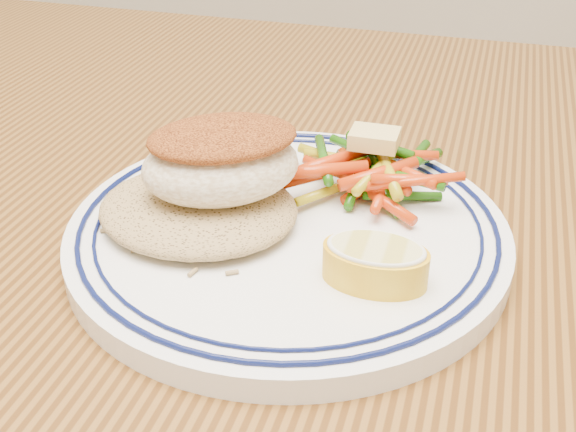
# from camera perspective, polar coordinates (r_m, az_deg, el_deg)

# --- Properties ---
(dining_table) EXTENTS (1.50, 0.90, 0.75)m
(dining_table) POSITION_cam_1_polar(r_m,az_deg,el_deg) (0.49, -3.91, -12.01)
(dining_table) COLOR #4F2D0F
(dining_table) RESTS_ON ground
(plate) EXTENTS (0.26, 0.26, 0.02)m
(plate) POSITION_cam_1_polar(r_m,az_deg,el_deg) (0.43, 0.00, -1.21)
(plate) COLOR white
(plate) RESTS_ON dining_table
(rice_pilaf) EXTENTS (0.12, 0.10, 0.02)m
(rice_pilaf) POSITION_cam_1_polar(r_m,az_deg,el_deg) (0.42, -7.12, 0.93)
(rice_pilaf) COLOR #9D7F4E
(rice_pilaf) RESTS_ON plate
(fish_fillet) EXTENTS (0.11, 0.10, 0.05)m
(fish_fillet) POSITION_cam_1_polar(r_m,az_deg,el_deg) (0.41, -5.29, 4.50)
(fish_fillet) COLOR #F2E6C8
(fish_fillet) RESTS_ON rice_pilaf
(vegetable_pile) EXTENTS (0.12, 0.09, 0.03)m
(vegetable_pile) POSITION_cam_1_polar(r_m,az_deg,el_deg) (0.45, 6.36, 3.52)
(vegetable_pile) COLOR red
(vegetable_pile) RESTS_ON plate
(butter_pat) EXTENTS (0.03, 0.02, 0.01)m
(butter_pat) POSITION_cam_1_polar(r_m,az_deg,el_deg) (0.45, 6.84, 6.10)
(butter_pat) COLOR #EACD72
(butter_pat) RESTS_ON vegetable_pile
(lemon_wedge) EXTENTS (0.06, 0.05, 0.02)m
(lemon_wedge) POSITION_cam_1_polar(r_m,az_deg,el_deg) (0.37, 6.91, -3.58)
(lemon_wedge) COLOR yellow
(lemon_wedge) RESTS_ON plate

